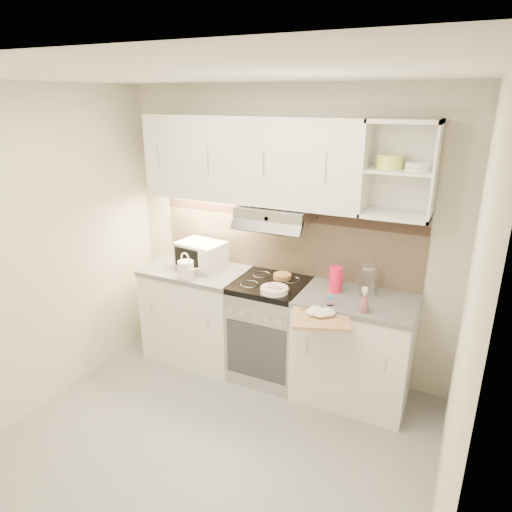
# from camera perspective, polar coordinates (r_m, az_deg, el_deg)

# --- Properties ---
(ground) EXTENTS (3.00, 3.00, 0.00)m
(ground) POSITION_cam_1_polar(r_m,az_deg,el_deg) (3.55, -6.18, -23.24)
(ground) COLOR gray
(ground) RESTS_ON ground
(room_shell) EXTENTS (3.04, 2.84, 2.52)m
(room_shell) POSITION_cam_1_polar(r_m,az_deg,el_deg) (3.03, -3.63, 4.59)
(room_shell) COLOR beige
(room_shell) RESTS_ON ground
(base_cabinet_left) EXTENTS (0.90, 0.60, 0.86)m
(base_cabinet_left) POSITION_cam_1_polar(r_m,az_deg,el_deg) (4.41, -7.26, -7.26)
(base_cabinet_left) COLOR white
(base_cabinet_left) RESTS_ON ground
(worktop_left) EXTENTS (0.92, 0.62, 0.04)m
(worktop_left) POSITION_cam_1_polar(r_m,az_deg,el_deg) (4.23, -7.52, -1.81)
(worktop_left) COLOR slate
(worktop_left) RESTS_ON base_cabinet_left
(base_cabinet_right) EXTENTS (0.90, 0.60, 0.86)m
(base_cabinet_right) POSITION_cam_1_polar(r_m,az_deg,el_deg) (3.89, 12.10, -11.45)
(base_cabinet_right) COLOR white
(base_cabinet_right) RESTS_ON ground
(worktop_right) EXTENTS (0.92, 0.62, 0.04)m
(worktop_right) POSITION_cam_1_polar(r_m,az_deg,el_deg) (3.69, 12.59, -5.43)
(worktop_right) COLOR slate
(worktop_right) RESTS_ON base_cabinet_right
(electric_range) EXTENTS (0.60, 0.60, 0.90)m
(electric_range) POSITION_cam_1_polar(r_m,az_deg,el_deg) (4.08, 1.76, -9.10)
(electric_range) COLOR #B7B7BC
(electric_range) RESTS_ON ground
(microwave) EXTENTS (0.45, 0.35, 0.23)m
(microwave) POSITION_cam_1_polar(r_m,az_deg,el_deg) (4.23, -6.90, 0.20)
(microwave) COLOR white
(microwave) RESTS_ON worktop_left
(watering_can) EXTENTS (0.26, 0.15, 0.23)m
(watering_can) POSITION_cam_1_polar(r_m,az_deg,el_deg) (4.00, -8.70, -1.59)
(watering_can) COLOR white
(watering_can) RESTS_ON worktop_left
(plate_stack) EXTENTS (0.22, 0.22, 0.05)m
(plate_stack) POSITION_cam_1_polar(r_m,az_deg,el_deg) (3.69, 2.31, -4.24)
(plate_stack) COLOR white
(plate_stack) RESTS_ON electric_range
(bread_loaf) EXTENTS (0.16, 0.16, 0.04)m
(bread_loaf) POSITION_cam_1_polar(r_m,az_deg,el_deg) (3.97, 3.32, -2.53)
(bread_loaf) COLOR #B86940
(bread_loaf) RESTS_ON electric_range
(pink_pitcher) EXTENTS (0.11, 0.10, 0.21)m
(pink_pitcher) POSITION_cam_1_polar(r_m,az_deg,el_deg) (3.72, 9.90, -2.90)
(pink_pitcher) COLOR #FF1645
(pink_pitcher) RESTS_ON worktop_right
(glass_jar) EXTENTS (0.13, 0.13, 0.25)m
(glass_jar) POSITION_cam_1_polar(r_m,az_deg,el_deg) (3.71, 13.72, -2.91)
(glass_jar) COLOR white
(glass_jar) RESTS_ON worktop_right
(spice_jar) EXTENTS (0.05, 0.05, 0.08)m
(spice_jar) POSITION_cam_1_polar(r_m,az_deg,el_deg) (3.50, 9.26, -5.52)
(spice_jar) COLOR silver
(spice_jar) RESTS_ON worktop_right
(spray_bottle) EXTENTS (0.08, 0.08, 0.21)m
(spray_bottle) POSITION_cam_1_polar(r_m,az_deg,el_deg) (3.43, 13.38, -5.56)
(spray_bottle) COLOR pink
(spray_bottle) RESTS_ON worktop_right
(cutting_board) EXTENTS (0.52, 0.49, 0.02)m
(cutting_board) POSITION_cam_1_polar(r_m,az_deg,el_deg) (3.39, 8.10, -7.60)
(cutting_board) COLOR tan
(cutting_board) RESTS_ON base_cabinet_right
(dish_towel) EXTENTS (0.23, 0.20, 0.06)m
(dish_towel) POSITION_cam_1_polar(r_m,az_deg,el_deg) (3.40, 8.37, -6.70)
(dish_towel) COLOR silver
(dish_towel) RESTS_ON cutting_board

